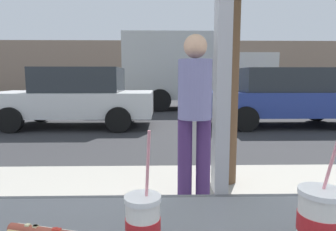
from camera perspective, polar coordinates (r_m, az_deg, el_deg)
ground_plane at (r=9.06m, az=0.09°, el=-1.15°), size 60.00×60.00×0.00m
sidewalk_strip at (r=2.87m, az=3.33°, el=-19.46°), size 16.00×2.80×0.14m
building_facade_far at (r=22.16m, az=-0.74°, el=9.20°), size 28.00×1.20×4.00m
soda_cup_left at (r=0.80m, az=27.63°, el=-17.94°), size 0.10×0.10×0.32m
soda_cup_right at (r=0.73m, az=-4.93°, el=-20.55°), size 0.09×0.09×0.30m
parked_car_white at (r=8.43m, az=-17.55°, el=3.54°), size 4.31×2.01×1.63m
parked_car_blue at (r=8.80m, az=21.89°, el=3.47°), size 4.42×1.92×1.62m
box_truck at (r=12.74m, az=4.95°, el=8.96°), size 6.26×2.44×3.16m
pedestrian at (r=2.77m, az=5.25°, el=1.27°), size 0.32×0.32×1.63m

